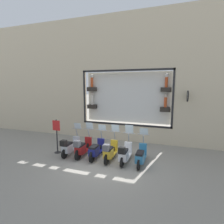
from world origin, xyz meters
name	(u,v)px	position (x,y,z in m)	size (l,w,h in m)	color
ground_plane	(107,161)	(0.00, 0.00, 0.00)	(120.00, 120.00, 0.00)	gray
building_facade	(126,78)	(3.60, 0.00, 4.16)	(1.24, 36.00, 8.16)	beige
scooter_teal_0	(141,156)	(0.19, -1.60, 0.42)	(1.79, 0.60, 1.56)	black
scooter_white_1	(125,153)	(0.13, -0.85, 0.47)	(1.79, 0.60, 1.67)	black
scooter_yellow_2	(110,151)	(0.14, -0.09, 0.48)	(1.80, 0.61, 1.63)	black
scooter_navy_3	(96,150)	(0.20, 0.67, 0.44)	(1.81, 0.60, 1.58)	black
scooter_red_4	(82,148)	(0.14, 1.43, 0.49)	(1.81, 0.60, 1.64)	black
scooter_silver_5	(70,146)	(0.13, 2.18, 0.47)	(1.80, 0.61, 1.56)	black
shop_sign_post	(57,135)	(0.19, 3.00, 1.02)	(0.36, 0.45, 1.87)	#232326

